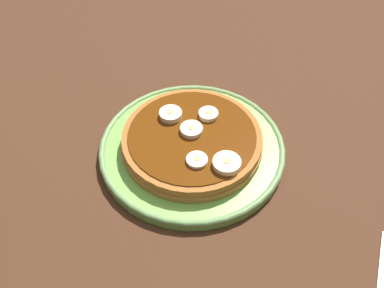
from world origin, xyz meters
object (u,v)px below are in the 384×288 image
at_px(banana_slice_4, 227,164).
at_px(fork, 380,288).
at_px(pancake_stack, 189,140).
at_px(banana_slice_3, 171,115).
at_px(banana_slice_2, 196,160).
at_px(plate, 192,148).
at_px(banana_slice_0, 190,130).
at_px(banana_slice_1, 208,114).

relative_size(banana_slice_4, fork, 0.30).
bearing_deg(fork, pancake_stack, -141.27).
distance_m(banana_slice_4, fork, 0.22).
bearing_deg(banana_slice_4, banana_slice_3, -148.00).
relative_size(banana_slice_2, banana_slice_4, 0.76).
relative_size(plate, banana_slice_0, 8.43).
xyz_separation_m(plate, banana_slice_3, (-0.04, -0.02, 0.03)).
relative_size(banana_slice_1, fork, 0.23).
bearing_deg(pancake_stack, fork, 38.73).
height_order(plate, banana_slice_4, banana_slice_4).
relative_size(banana_slice_1, banana_slice_3, 0.87).
xyz_separation_m(plate, pancake_stack, (-0.00, -0.00, 0.02)).
height_order(banana_slice_2, banana_slice_3, banana_slice_3).
bearing_deg(banana_slice_0, banana_slice_3, -144.85).
xyz_separation_m(banana_slice_0, banana_slice_3, (-0.03, -0.02, 0.00)).
distance_m(pancake_stack, banana_slice_4, 0.07).
bearing_deg(banana_slice_1, banana_slice_0, -47.97).
height_order(banana_slice_4, fork, banana_slice_4).
bearing_deg(pancake_stack, banana_slice_2, 2.71).
bearing_deg(pancake_stack, plate, 75.44).
distance_m(banana_slice_1, banana_slice_3, 0.05).
xyz_separation_m(plate, banana_slice_1, (-0.03, 0.03, 0.03)).
distance_m(banana_slice_2, banana_slice_3, 0.09).
bearing_deg(pancake_stack, banana_slice_1, 135.76).
xyz_separation_m(banana_slice_2, fork, (0.18, 0.18, -0.03)).
xyz_separation_m(banana_slice_2, banana_slice_3, (-0.08, -0.02, 0.00)).
bearing_deg(fork, banana_slice_3, -142.48).
bearing_deg(banana_slice_0, fork, 37.83).
height_order(banana_slice_1, banana_slice_3, banana_slice_3).
height_order(plate, banana_slice_3, banana_slice_3).
relative_size(banana_slice_2, fork, 0.23).
bearing_deg(banana_slice_3, banana_slice_2, 15.33).
relative_size(plate, banana_slice_2, 9.30).
bearing_deg(pancake_stack, banana_slice_0, 163.36).
bearing_deg(banana_slice_2, fork, 45.11).
distance_m(banana_slice_2, fork, 0.25).
xyz_separation_m(pancake_stack, banana_slice_4, (0.06, 0.04, 0.01)).
relative_size(banana_slice_0, banana_slice_2, 1.10).
relative_size(pancake_stack, banana_slice_2, 7.01).
bearing_deg(pancake_stack, banana_slice_3, -150.65).
relative_size(banana_slice_0, banana_slice_4, 0.84).
bearing_deg(banana_slice_0, banana_slice_2, 0.73).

